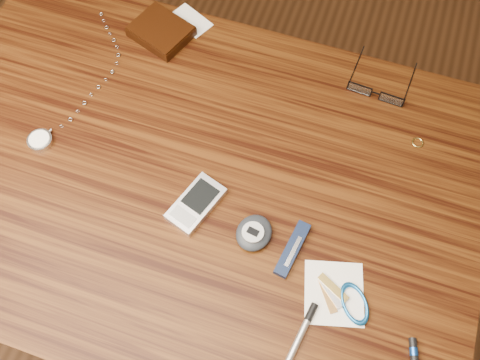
% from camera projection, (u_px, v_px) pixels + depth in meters
% --- Properties ---
extents(ground, '(3.80, 3.80, 0.00)m').
position_uv_depth(ground, '(211.00, 289.00, 1.59)').
color(ground, '#472814').
rests_on(ground, ground).
extents(desk, '(1.00, 0.70, 0.75)m').
position_uv_depth(desk, '(195.00, 200.00, 1.00)').
color(desk, '#3D1E09').
rests_on(desk, ground).
extents(wallet_and_card, '(0.15, 0.15, 0.02)m').
position_uv_depth(wallet_and_card, '(162.00, 31.00, 1.04)').
color(wallet_and_card, black).
rests_on(wallet_and_card, desk).
extents(eyeglasses, '(0.11, 0.12, 0.02)m').
position_uv_depth(eyeglasses, '(376.00, 92.00, 0.98)').
color(eyeglasses, black).
rests_on(eyeglasses, desk).
extents(gold_ring, '(0.02, 0.02, 0.00)m').
position_uv_depth(gold_ring, '(418.00, 143.00, 0.94)').
color(gold_ring, tan).
rests_on(gold_ring, desk).
extents(pocket_watch, '(0.09, 0.33, 0.01)m').
position_uv_depth(pocket_watch, '(44.00, 135.00, 0.94)').
color(pocket_watch, silver).
rests_on(pocket_watch, desk).
extents(pda_phone, '(0.08, 0.11, 0.02)m').
position_uv_depth(pda_phone, '(196.00, 204.00, 0.88)').
color(pda_phone, silver).
rests_on(pda_phone, desk).
extents(pedometer, '(0.07, 0.07, 0.03)m').
position_uv_depth(pedometer, '(254.00, 233.00, 0.85)').
color(pedometer, '#22262D').
rests_on(pedometer, desk).
extents(notepad_keys, '(0.13, 0.12, 0.01)m').
position_uv_depth(notepad_keys, '(345.00, 299.00, 0.82)').
color(notepad_keys, white).
rests_on(notepad_keys, desk).
extents(pocket_knife, '(0.04, 0.10, 0.01)m').
position_uv_depth(pocket_knife, '(292.00, 249.00, 0.85)').
color(pocket_knife, '#0E1A35').
rests_on(pocket_knife, desk).
extents(silver_pen, '(0.03, 0.13, 0.01)m').
position_uv_depth(silver_pen, '(299.00, 337.00, 0.79)').
color(silver_pen, silver).
rests_on(silver_pen, desk).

